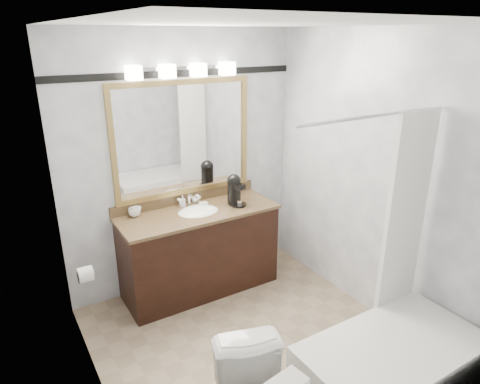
# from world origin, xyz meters

# --- Properties ---
(room) EXTENTS (2.42, 2.62, 2.52)m
(room) POSITION_xyz_m (0.00, 0.00, 1.25)
(room) COLOR gray
(room) RESTS_ON ground
(vanity) EXTENTS (1.53, 0.58, 0.97)m
(vanity) POSITION_xyz_m (0.00, 1.02, 0.44)
(vanity) COLOR black
(vanity) RESTS_ON ground
(mirror) EXTENTS (1.40, 0.04, 1.10)m
(mirror) POSITION_xyz_m (0.00, 1.28, 1.50)
(mirror) COLOR #A88A4C
(mirror) RESTS_ON room
(vanity_light_bar) EXTENTS (1.02, 0.14, 0.12)m
(vanity_light_bar) POSITION_xyz_m (0.00, 1.23, 2.13)
(vanity_light_bar) COLOR silver
(vanity_light_bar) RESTS_ON room
(accent_stripe) EXTENTS (2.40, 0.01, 0.06)m
(accent_stripe) POSITION_xyz_m (0.00, 1.29, 2.10)
(accent_stripe) COLOR black
(accent_stripe) RESTS_ON room
(bathtub) EXTENTS (1.30, 0.75, 1.96)m
(bathtub) POSITION_xyz_m (0.55, -0.90, 0.28)
(bathtub) COLOR white
(bathtub) RESTS_ON ground
(tp_roll) EXTENTS (0.11, 0.12, 0.12)m
(tp_roll) POSITION_xyz_m (-1.14, 0.66, 0.70)
(tp_roll) COLOR white
(tp_roll) RESTS_ON room
(coffee_maker) EXTENTS (0.16, 0.20, 0.31)m
(coffee_maker) POSITION_xyz_m (0.39, 0.99, 1.01)
(coffee_maker) COLOR black
(coffee_maker) RESTS_ON vanity
(cup_left) EXTENTS (0.13, 0.13, 0.08)m
(cup_left) POSITION_xyz_m (-0.56, 1.21, 0.89)
(cup_left) COLOR white
(cup_left) RESTS_ON vanity
(cup_right) EXTENTS (0.10, 0.10, 0.08)m
(cup_right) POSITION_xyz_m (-0.53, 1.22, 0.89)
(cup_right) COLOR white
(cup_right) RESTS_ON vanity
(soap_bottle_a) EXTENTS (0.06, 0.06, 0.11)m
(soap_bottle_a) POSITION_xyz_m (-0.07, 1.20, 0.91)
(soap_bottle_a) COLOR white
(soap_bottle_a) RESTS_ON vanity
(soap_bottle_b) EXTENTS (0.07, 0.07, 0.07)m
(soap_bottle_b) POSITION_xyz_m (0.07, 1.23, 0.89)
(soap_bottle_b) COLOR white
(soap_bottle_b) RESTS_ON vanity
(soap_bar) EXTENTS (0.09, 0.06, 0.03)m
(soap_bar) POSITION_xyz_m (0.12, 1.13, 0.86)
(soap_bar) COLOR beige
(soap_bar) RESTS_ON vanity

